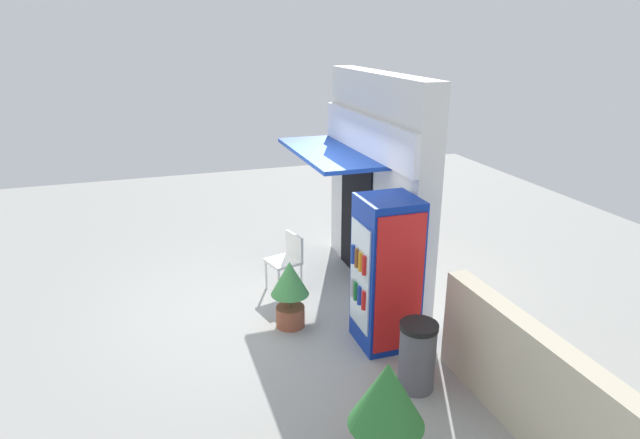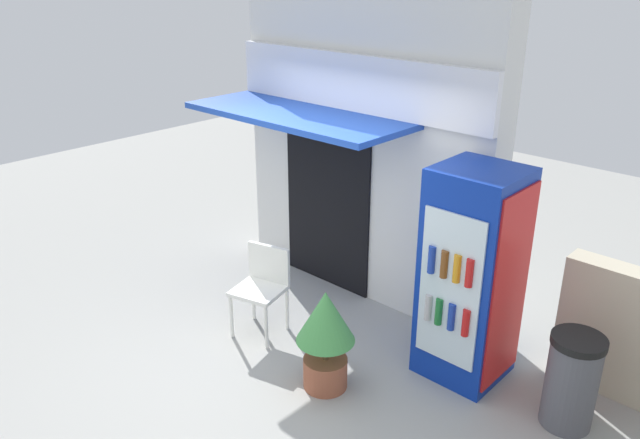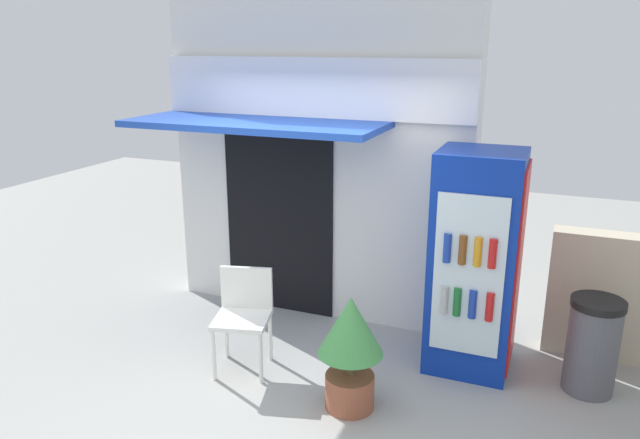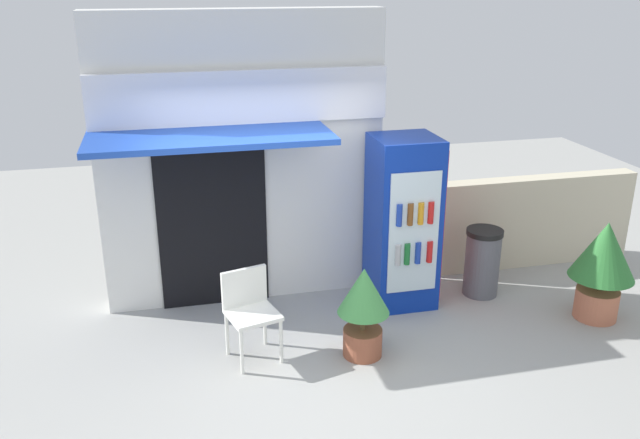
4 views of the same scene
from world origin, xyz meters
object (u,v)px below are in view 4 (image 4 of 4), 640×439
Objects in this scene: drink_cooler at (403,222)px; plastic_chair at (249,307)px; trash_bin at (482,262)px; potted_plant_curbside at (603,261)px; potted_plant_near_shop at (363,304)px.

drink_cooler reaches higher than plastic_chair.
trash_bin is (0.98, -0.06, -0.56)m from drink_cooler.
potted_plant_near_shop is at bearing -177.14° from potted_plant_curbside.
potted_plant_near_shop reaches higher than plastic_chair.
drink_cooler is at bearing 22.51° from plastic_chair.
potted_plant_curbside reaches higher than trash_bin.
plastic_chair is 0.94× the size of potted_plant_near_shop.
potted_plant_curbside is at bearing -1.90° from plastic_chair.
drink_cooler is 1.73× the size of potted_plant_curbside.
potted_plant_near_shop is at bearing -13.66° from plastic_chair.
drink_cooler is 2.39× the size of trash_bin.
plastic_chair is 1.11m from potted_plant_near_shop.
drink_cooler is at bearing 176.69° from trash_bin.
trash_bin is (1.75, 0.97, -0.15)m from potted_plant_near_shop.
potted_plant_curbside is 1.31m from trash_bin.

